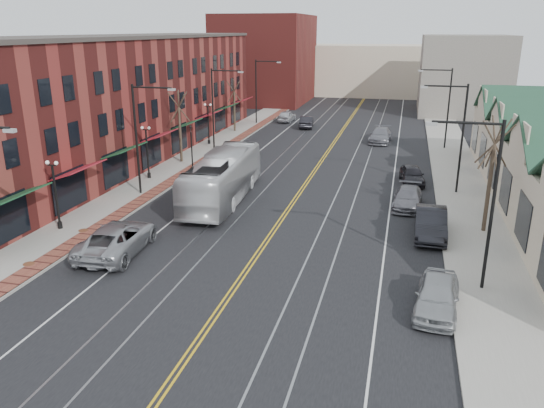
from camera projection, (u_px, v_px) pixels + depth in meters
The scene contains 31 objects.
ground at pixel (210, 323), 22.42m from camera, with size 160.00×160.00×0.00m, color black.
sidewalk_left at pixel (158, 179), 43.58m from camera, with size 4.00×120.00×0.15m, color gray.
sidewalk_right at pixel (465, 201), 38.02m from camera, with size 4.00×120.00×0.15m, color gray.
building_left at pixel (119, 100), 49.94m from camera, with size 10.00×50.00×11.00m, color maroon.
backdrop_left at pixel (266, 59), 88.35m from camera, with size 14.00×18.00×14.00m, color maroon.
backdrop_mid at pixel (369, 70), 99.23m from camera, with size 22.00×14.00×9.00m, color beige.
backdrop_right at pixel (463, 75), 77.03m from camera, with size 12.00×16.00×11.00m, color slate.
streetlight_l_1 at pixel (141, 128), 38.12m from camera, with size 3.33×0.25×8.00m.
streetlight_l_2 at pixel (217, 101), 52.85m from camera, with size 3.33×0.25×8.00m.
streetlight_l_3 at pixel (259, 85), 67.57m from camera, with size 3.33×0.25×8.00m.
streetlight_r_0 at pixel (484, 189), 23.80m from camera, with size 3.33×0.25×8.00m.
streetlight_r_1 at pixel (457, 127), 38.52m from camera, with size 3.33×0.25×8.00m.
streetlight_r_2 at pixel (445, 100), 53.25m from camera, with size 3.33×0.25×8.00m.
lamppost_l_1 at pixel (56, 196), 32.05m from camera, with size 0.84×0.28×4.27m.
lamppost_l_2 at pixel (147, 153), 43.10m from camera, with size 0.84×0.28×4.27m.
lamppost_l_3 at pixel (208, 125), 55.98m from camera, with size 0.84×0.28×4.27m.
tree_left_near at pixel (180, 125), 48.14m from camera, with size 1.78×1.37×6.48m.
tree_left_far at pixel (234, 105), 62.94m from camera, with size 1.66×1.28×6.02m.
tree_right_mid at pixel (491, 173), 31.23m from camera, with size 1.90×1.46×6.93m.
manhole_mid at pixel (29, 264), 27.73m from camera, with size 0.60×0.60×0.02m, color #592D19.
manhole_far at pixel (83, 230), 32.33m from camera, with size 0.60×0.60×0.02m, color #592D19.
traffic_signal at pixel (191, 143), 46.22m from camera, with size 0.18×0.15×3.80m.
transit_bus at pixel (223, 178), 37.90m from camera, with size 2.89×12.33×3.43m, color silver.
parked_suv at pixel (117, 239), 29.20m from camera, with size 2.83×6.15×1.71m, color #9D9EA4.
parked_car_a at pixel (437, 296), 23.15m from camera, with size 1.82×4.52×1.54m, color #989B9F.
parked_car_b at pixel (431, 223), 31.59m from camera, with size 1.79×5.12×1.69m, color black.
parked_car_c at pixel (408, 198), 36.81m from camera, with size 1.89×4.64×1.35m, color slate.
parked_car_d at pixel (412, 175), 42.47m from camera, with size 1.70×4.22×1.44m, color black.
distant_car_left at pixel (307, 122), 66.50m from camera, with size 1.56×4.47×1.47m, color black.
distant_car_right at pixel (380, 135), 57.92m from camera, with size 2.17×5.33×1.55m, color slate.
distant_car_far at pixel (287, 116), 70.82m from camera, with size 1.76×4.39×1.49m, color #BABBC2.
Camera 1 is at (7.35, -18.45, 11.87)m, focal length 35.00 mm.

